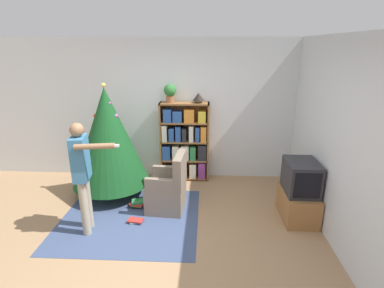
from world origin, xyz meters
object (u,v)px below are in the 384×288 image
Objects in this scene: christmas_tree at (108,137)px; potted_plant at (170,92)px; armchair at (168,190)px; bookshelf at (185,143)px; standing_person at (82,170)px; television at (301,177)px; table_lamp at (198,97)px.

christmas_tree is 5.80× the size of potted_plant.
potted_plant is (-0.08, 1.16, 1.35)m from armchair.
christmas_tree reaches higher than bookshelf.
armchair is at bearing -98.98° from bookshelf.
television is at bearing 89.96° from standing_person.
potted_plant is (-0.26, 0.01, 0.96)m from bookshelf.
table_lamp reaches higher than armchair.
potted_plant is at bearing 146.96° from television.
christmas_tree is at bearing -109.35° from armchair.
potted_plant is 0.51m from table_lamp.
christmas_tree reaches higher than armchair.
bookshelf is 0.96× the size of standing_person.
table_lamp is at bearing 25.60° from christmas_tree.
potted_plant is (0.96, 1.78, 0.76)m from standing_person.
potted_plant is at bearing -171.35° from armchair.
standing_person reaches higher than television.
armchair is at bearing 175.27° from television.
christmas_tree is (-2.97, 0.62, 0.36)m from television.
christmas_tree is 1.33m from armchair.
christmas_tree is at bearing -150.32° from bookshelf.
standing_person is at bearing -54.31° from armchair.
bookshelf is 2.16m from standing_person.
bookshelf is at bearing -1.43° from potted_plant.
bookshelf is 1.43m from christmas_tree.
table_lamp is (0.51, 0.00, -0.09)m from potted_plant.
television is at bearing -33.04° from potted_plant.
table_lamp is (0.24, 0.01, 0.87)m from bookshelf.
standing_person is (-1.04, -0.62, 0.59)m from armchair.
christmas_tree is 1.71m from table_lamp.
armchair is at bearing -86.00° from potted_plant.
television is 0.63× the size of armchair.
table_lamp is at bearing 131.71° from standing_person.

